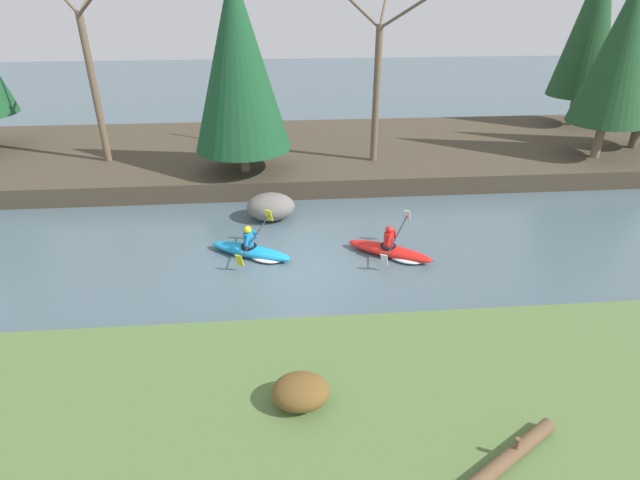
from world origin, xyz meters
TOP-DOWN VIEW (x-y plane):
  - ground_plane at (0.00, 0.00)m, footprint 90.00×90.00m
  - riverbank_near at (0.00, -6.07)m, footprint 44.00×5.60m
  - riverbank_far at (0.00, 10.02)m, footprint 44.00×9.46m
  - conifer_tree_left at (-1.59, 6.76)m, footprint 3.69×3.69m
  - conifer_tree_mid_left at (13.40, 7.26)m, footprint 3.03×3.03m
  - conifer_tree_centre at (15.24, 12.65)m, footprint 3.03×3.03m
  - bare_tree_upstream at (-7.42, 8.62)m, footprint 4.23×4.18m
  - bare_tree_mid_upstream at (3.79, 7.72)m, footprint 3.91×3.86m
  - shrub_clump_second at (-0.01, -5.86)m, footprint 1.05×0.87m
  - kayaker_lead at (3.12, 0.59)m, footprint 2.60×1.99m
  - kayaker_middle at (-1.11, 0.95)m, footprint 2.68×1.93m
  - boulder_midstream at (-0.59, 3.64)m, footprint 1.68×1.32m
  - driftwood_log at (3.16, -7.42)m, footprint 2.11×1.41m

SIDE VIEW (x-z plane):
  - ground_plane at x=0.00m, z-range 0.00..0.00m
  - kayaker_lead at x=3.12m, z-range -0.40..0.80m
  - kayaker_middle at x=-1.11m, z-range -0.40..0.80m
  - riverbank_near at x=0.00m, z-range 0.00..0.72m
  - riverbank_far at x=0.00m, z-range 0.00..0.74m
  - boulder_midstream at x=-0.59m, z-range 0.00..0.95m
  - driftwood_log at x=3.16m, z-range 0.63..1.07m
  - shrub_clump_second at x=-0.01m, z-range 0.72..1.29m
  - bare_tree_mid_upstream at x=3.79m, z-range 0.53..7.65m
  - bare_tree_upstream at x=-7.42m, z-range 0.51..8.26m
  - conifer_tree_left at x=-1.59m, z-range 1.21..8.58m
  - conifer_tree_mid_left at x=13.40m, z-range 1.47..8.79m
  - conifer_tree_centre at x=15.24m, z-range 1.48..10.18m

